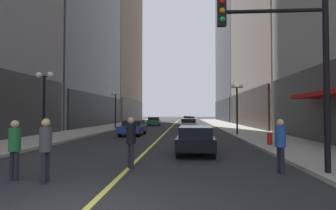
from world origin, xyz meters
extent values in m
plane|color=#262628|center=(0.00, 35.00, 0.00)|extent=(200.00, 200.00, 0.00)
cube|color=#9E9991|center=(-8.25, 35.00, 0.07)|extent=(4.50, 78.00, 0.15)
cube|color=#9E9991|center=(8.25, 35.00, 0.07)|extent=(4.50, 78.00, 0.15)
cube|color=#E5D64C|center=(0.00, 35.00, 0.00)|extent=(0.16, 70.00, 0.01)
cube|color=slate|center=(-17.72, 34.50, 19.07)|extent=(14.44, 24.00, 38.13)
cube|color=#212327|center=(-10.60, 34.50, 2.29)|extent=(0.50, 22.80, 4.58)
cube|color=#332A23|center=(-10.60, 60.00, 2.50)|extent=(0.50, 24.70, 5.00)
cube|color=#3A3935|center=(10.60, 11.00, 2.50)|extent=(0.50, 20.90, 5.00)
cube|color=#332A23|center=(10.60, 34.50, 2.50)|extent=(0.50, 22.80, 5.00)
cube|color=#212327|center=(10.60, 60.00, 2.50)|extent=(0.50, 24.70, 5.00)
cube|color=#B21414|center=(9.70, 10.09, 3.00)|extent=(1.60, 6.37, 0.24)
cube|color=black|center=(2.52, 8.43, 0.59)|extent=(1.86, 4.54, 0.55)
cube|color=black|center=(2.51, 8.21, 1.07)|extent=(1.59, 2.56, 0.50)
cylinder|color=black|center=(1.82, 10.03, 0.32)|extent=(0.24, 0.65, 0.64)
cylinder|color=black|center=(3.31, 9.98, 0.32)|extent=(0.24, 0.65, 0.64)
cylinder|color=black|center=(1.73, 6.88, 0.32)|extent=(0.24, 0.65, 0.64)
cylinder|color=black|center=(3.22, 6.84, 0.32)|extent=(0.24, 0.65, 0.64)
cube|color=navy|center=(-2.58, 18.68, 0.59)|extent=(1.82, 4.76, 0.55)
cube|color=black|center=(-2.57, 18.92, 1.07)|extent=(1.59, 2.67, 0.50)
cylinder|color=black|center=(-1.81, 17.02, 0.32)|extent=(0.22, 0.64, 0.64)
cylinder|color=black|center=(-3.36, 17.03, 0.32)|extent=(0.22, 0.64, 0.64)
cylinder|color=black|center=(-1.79, 20.34, 0.32)|extent=(0.22, 0.64, 0.64)
cylinder|color=black|center=(-3.34, 20.35, 0.32)|extent=(0.22, 0.64, 0.64)
cube|color=#B7B7BC|center=(2.32, 26.47, 0.59)|extent=(1.89, 4.13, 0.55)
cube|color=black|center=(2.33, 26.27, 1.07)|extent=(1.64, 2.32, 0.50)
cylinder|color=black|center=(1.51, 27.89, 0.32)|extent=(0.23, 0.64, 0.64)
cylinder|color=black|center=(3.08, 27.92, 0.32)|extent=(0.23, 0.64, 0.64)
cylinder|color=black|center=(1.57, 25.02, 0.32)|extent=(0.23, 0.64, 0.64)
cylinder|color=black|center=(3.14, 25.06, 0.32)|extent=(0.23, 0.64, 0.64)
cube|color=#196038|center=(-2.94, 37.44, 0.59)|extent=(2.10, 4.24, 0.55)
cube|color=black|center=(-2.95, 37.65, 1.07)|extent=(1.79, 2.40, 0.50)
cylinder|color=black|center=(-2.04, 36.03, 0.32)|extent=(0.25, 0.65, 0.64)
cylinder|color=black|center=(-3.71, 35.95, 0.32)|extent=(0.25, 0.65, 0.64)
cylinder|color=black|center=(-2.18, 38.93, 0.32)|extent=(0.25, 0.65, 0.64)
cylinder|color=black|center=(-3.85, 38.86, 0.32)|extent=(0.25, 0.65, 0.64)
cube|color=maroon|center=(2.86, 45.40, 0.59)|extent=(1.88, 4.09, 0.55)
cube|color=black|center=(2.85, 45.20, 1.07)|extent=(1.60, 2.31, 0.50)
cylinder|color=black|center=(2.18, 46.84, 0.32)|extent=(0.25, 0.65, 0.64)
cylinder|color=black|center=(3.65, 46.78, 0.32)|extent=(0.25, 0.65, 0.64)
cylinder|color=black|center=(2.06, 44.02, 0.32)|extent=(0.25, 0.65, 0.64)
cylinder|color=black|center=(3.54, 43.96, 0.32)|extent=(0.25, 0.65, 0.64)
cube|color=yellow|center=(2.37, 52.84, 0.59)|extent=(1.79, 4.48, 0.55)
cube|color=black|center=(2.37, 52.62, 1.07)|extent=(1.57, 2.51, 0.50)
cylinder|color=black|center=(1.62, 54.41, 0.32)|extent=(0.22, 0.64, 0.64)
cylinder|color=black|center=(3.14, 54.40, 0.32)|extent=(0.22, 0.64, 0.64)
cylinder|color=black|center=(1.60, 51.28, 0.32)|extent=(0.22, 0.64, 0.64)
cylinder|color=black|center=(3.13, 51.27, 0.32)|extent=(0.22, 0.64, 0.64)
cylinder|color=black|center=(5.13, 4.14, 0.43)|extent=(0.14, 0.14, 0.86)
cylinder|color=black|center=(5.18, 3.99, 0.43)|extent=(0.14, 0.14, 0.86)
cylinder|color=#234799|center=(5.15, 4.07, 1.20)|extent=(0.43, 0.43, 0.68)
sphere|color=tan|center=(5.15, 4.07, 1.66)|extent=(0.23, 0.23, 0.23)
cylinder|color=black|center=(-1.91, 2.45, 0.44)|extent=(0.14, 0.14, 0.88)
cylinder|color=black|center=(-1.93, 2.29, 0.44)|extent=(0.14, 0.14, 0.88)
cylinder|color=#3F3F44|center=(-1.92, 2.37, 1.23)|extent=(0.37, 0.37, 0.70)
sphere|color=tan|center=(-1.92, 2.37, 1.70)|extent=(0.24, 0.24, 0.24)
cylinder|color=black|center=(0.04, 4.59, 0.44)|extent=(0.14, 0.14, 0.88)
cylinder|color=black|center=(0.14, 4.47, 0.44)|extent=(0.14, 0.14, 0.88)
cylinder|color=black|center=(0.09, 4.53, 1.23)|extent=(0.48, 0.48, 0.70)
sphere|color=tan|center=(0.09, 4.53, 1.70)|extent=(0.24, 0.24, 0.24)
cylinder|color=black|center=(-2.91, 2.58, 0.43)|extent=(0.14, 0.14, 0.86)
cylinder|color=black|center=(-3.06, 2.62, 0.43)|extent=(0.14, 0.14, 0.86)
cylinder|color=#1E6633|center=(-2.98, 2.60, 1.20)|extent=(0.42, 0.42, 0.68)
sphere|color=tan|center=(-2.98, 2.60, 1.65)|extent=(0.23, 0.23, 0.23)
cylinder|color=black|center=(6.40, 3.57, 2.75)|extent=(0.18, 0.18, 5.50)
cylinder|color=black|center=(4.80, 3.57, 5.20)|extent=(3.20, 0.12, 0.12)
cube|color=black|center=(3.20, 3.57, 5.20)|extent=(0.28, 0.24, 0.90)
sphere|color=red|center=(3.20, 3.43, 5.48)|extent=(0.17, 0.17, 0.17)
sphere|color=orange|center=(3.20, 3.43, 5.20)|extent=(0.17, 0.17, 0.17)
sphere|color=green|center=(3.20, 3.43, 4.92)|extent=(0.17, 0.17, 0.17)
cylinder|color=black|center=(-6.40, 10.63, 2.10)|extent=(0.14, 0.14, 4.20)
cylinder|color=black|center=(-6.40, 10.63, 4.15)|extent=(0.80, 0.06, 0.06)
sphere|color=white|center=(-6.75, 10.63, 4.25)|extent=(0.36, 0.36, 0.36)
sphere|color=white|center=(-6.05, 10.63, 4.25)|extent=(0.36, 0.36, 0.36)
cylinder|color=black|center=(-6.40, 27.25, 2.10)|extent=(0.14, 0.14, 4.20)
cylinder|color=black|center=(-6.40, 27.25, 4.15)|extent=(0.80, 0.06, 0.06)
sphere|color=white|center=(-6.75, 27.25, 4.25)|extent=(0.36, 0.36, 0.36)
sphere|color=white|center=(-6.05, 27.25, 4.25)|extent=(0.36, 0.36, 0.36)
cylinder|color=black|center=(6.40, 18.45, 2.10)|extent=(0.14, 0.14, 4.20)
cylinder|color=black|center=(6.40, 18.45, 4.15)|extent=(0.80, 0.06, 0.06)
sphere|color=white|center=(6.05, 18.45, 4.25)|extent=(0.36, 0.36, 0.36)
sphere|color=white|center=(6.75, 18.45, 4.25)|extent=(0.36, 0.36, 0.36)
cylinder|color=red|center=(6.90, 11.08, 0.40)|extent=(0.28, 0.28, 0.80)
camera|label=1|loc=(2.05, -5.18, 1.98)|focal=29.31mm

